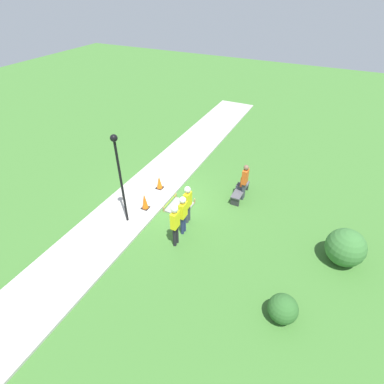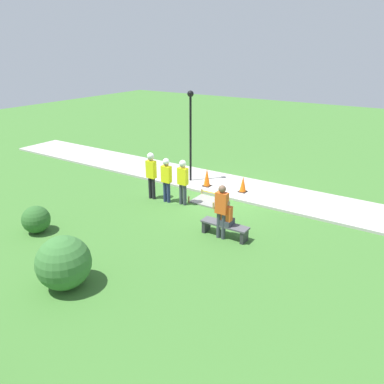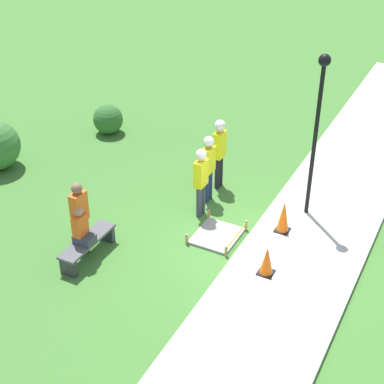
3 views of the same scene
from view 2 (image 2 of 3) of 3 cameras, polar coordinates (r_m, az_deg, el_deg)
name	(u,v)px [view 2 (image 2 of 3)]	position (r m, az deg, el deg)	size (l,w,h in m)	color
ground_plane	(219,197)	(15.74, 4.18, -0.81)	(60.00, 60.00, 0.00)	#3D702D
sidewalk	(234,187)	(16.83, 6.42, 0.79)	(28.00, 2.68, 0.10)	#ADAAA3
wet_concrete_patch	(207,201)	(15.27, 2.35, -1.35)	(1.20, 1.05, 0.28)	gray
traffic_cone_near_patch	(243,184)	(16.05, 7.77, 1.17)	(0.34, 0.34, 0.69)	black
traffic_cone_far_patch	(207,177)	(16.56, 2.29, 2.23)	(0.34, 0.34, 0.81)	black
park_bench	(225,227)	(12.46, 5.02, -5.41)	(1.63, 0.44, 0.47)	#2D2D33
person_seated_on_bench	(227,215)	(12.18, 5.33, -3.54)	(0.36, 0.44, 0.89)	#383D47
worker_supervisor	(183,178)	(14.61, -1.42, 2.12)	(0.40, 0.27, 1.84)	#383D47
worker_assistant	(166,176)	(14.89, -3.92, 2.43)	(0.40, 0.27, 1.84)	navy
worker_trainee	(151,171)	(15.26, -6.24, 3.22)	(0.40, 0.28, 1.97)	black
bystander_in_orange_shirt	(222,208)	(12.04, 4.54, -2.51)	(0.40, 0.24, 1.86)	#383D47
lamppost_near	(191,124)	(16.72, -0.23, 10.39)	(0.28, 0.28, 4.06)	black
shrub_rounded_near	(64,263)	(10.35, -18.97, -10.15)	(1.42, 1.42, 1.42)	#387033
shrub_rounded_mid	(36,219)	(13.69, -22.67, -3.88)	(0.94, 0.94, 0.94)	#2D6028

